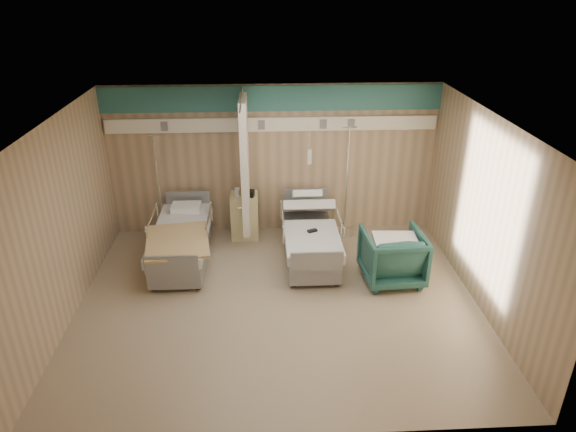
{
  "coord_description": "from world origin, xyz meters",
  "views": [
    {
      "loc": [
        -0.19,
        -6.48,
        4.54
      ],
      "look_at": [
        0.18,
        0.6,
        1.16
      ],
      "focal_mm": 32.0,
      "sensor_mm": 36.0,
      "label": 1
    }
  ],
  "objects_px": {
    "bed_right": "(310,242)",
    "iv_stand_left": "(163,217)",
    "visitor_armchair": "(392,256)",
    "iv_stand_right": "(345,213)",
    "bed_left": "(182,245)",
    "bedside_cabinet": "(245,216)"
  },
  "relations": [
    {
      "from": "bed_right",
      "to": "iv_stand_left",
      "type": "bearing_deg",
      "value": 160.6
    },
    {
      "from": "visitor_armchair",
      "to": "bed_right",
      "type": "bearing_deg",
      "value": -34.89
    },
    {
      "from": "bed_right",
      "to": "iv_stand_right",
      "type": "bearing_deg",
      "value": 50.55
    },
    {
      "from": "bed_left",
      "to": "visitor_armchair",
      "type": "distance_m",
      "value": 3.53
    },
    {
      "from": "bed_left",
      "to": "iv_stand_left",
      "type": "height_order",
      "value": "iv_stand_left"
    },
    {
      "from": "iv_stand_left",
      "to": "visitor_armchair",
      "type": "bearing_deg",
      "value": -23.32
    },
    {
      "from": "iv_stand_right",
      "to": "iv_stand_left",
      "type": "xyz_separation_m",
      "value": [
        -3.42,
        0.05,
        -0.02
      ]
    },
    {
      "from": "visitor_armchair",
      "to": "iv_stand_left",
      "type": "bearing_deg",
      "value": -27.23
    },
    {
      "from": "iv_stand_right",
      "to": "bedside_cabinet",
      "type": "bearing_deg",
      "value": 179.8
    },
    {
      "from": "bedside_cabinet",
      "to": "iv_stand_right",
      "type": "bearing_deg",
      "value": -0.2
    },
    {
      "from": "bed_right",
      "to": "bed_left",
      "type": "relative_size",
      "value": 1.0
    },
    {
      "from": "bed_left",
      "to": "iv_stand_left",
      "type": "bearing_deg",
      "value": 116.96
    },
    {
      "from": "bed_right",
      "to": "iv_stand_left",
      "type": "xyz_separation_m",
      "value": [
        -2.68,
        0.94,
        0.09
      ]
    },
    {
      "from": "bed_right",
      "to": "iv_stand_right",
      "type": "relative_size",
      "value": 1.02
    },
    {
      "from": "iv_stand_left",
      "to": "bedside_cabinet",
      "type": "bearing_deg",
      "value": -1.63
    },
    {
      "from": "bedside_cabinet",
      "to": "iv_stand_left",
      "type": "relative_size",
      "value": 0.43
    },
    {
      "from": "bed_right",
      "to": "bed_left",
      "type": "bearing_deg",
      "value": 180.0
    },
    {
      "from": "iv_stand_right",
      "to": "iv_stand_left",
      "type": "bearing_deg",
      "value": 179.16
    },
    {
      "from": "bed_right",
      "to": "visitor_armchair",
      "type": "relative_size",
      "value": 2.27
    },
    {
      "from": "bed_left",
      "to": "iv_stand_right",
      "type": "height_order",
      "value": "iv_stand_right"
    },
    {
      "from": "bed_right",
      "to": "bedside_cabinet",
      "type": "bearing_deg",
      "value": 141.95
    },
    {
      "from": "bedside_cabinet",
      "to": "iv_stand_left",
      "type": "distance_m",
      "value": 1.53
    }
  ]
}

